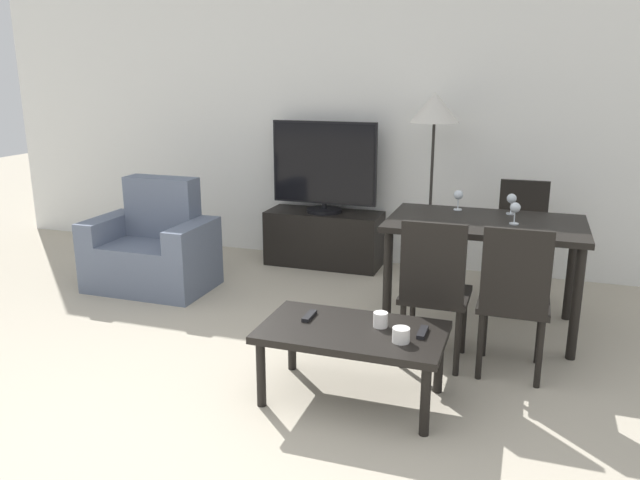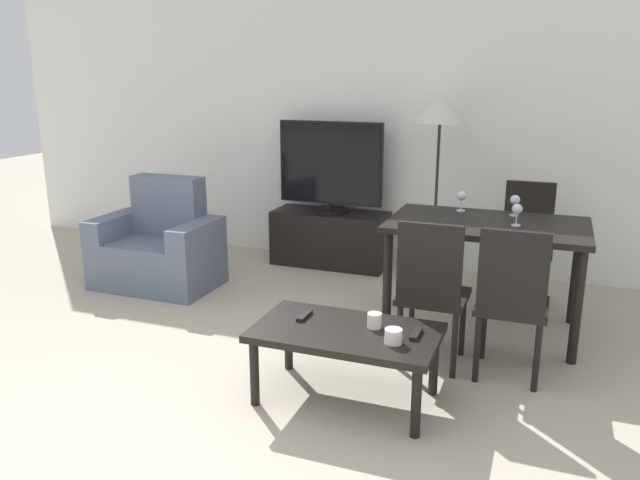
% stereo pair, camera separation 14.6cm
% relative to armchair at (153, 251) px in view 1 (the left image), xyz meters
% --- Properties ---
extents(ground_plane, '(18.00, 18.00, 0.00)m').
position_rel_armchair_xyz_m(ground_plane, '(1.39, -2.15, -0.31)').
color(ground_plane, '#B2A893').
extents(wall_back, '(7.58, 0.06, 2.70)m').
position_rel_armchair_xyz_m(wall_back, '(1.39, 1.31, 1.04)').
color(wall_back, white).
rests_on(wall_back, ground_plane).
extents(armchair, '(0.98, 0.63, 0.89)m').
position_rel_armchair_xyz_m(armchair, '(0.00, 0.00, 0.00)').
color(armchair, slate).
rests_on(armchair, ground_plane).
extents(tv_stand, '(1.05, 0.41, 0.50)m').
position_rel_armchair_xyz_m(tv_stand, '(1.14, 1.04, -0.06)').
color(tv_stand, black).
rests_on(tv_stand, ground_plane).
extents(tv, '(0.96, 0.32, 0.81)m').
position_rel_armchair_xyz_m(tv, '(1.14, 1.03, 0.60)').
color(tv, black).
rests_on(tv, tv_stand).
extents(coffee_table, '(0.98, 0.56, 0.41)m').
position_rel_armchair_xyz_m(coffee_table, '(2.06, -1.25, 0.05)').
color(coffee_table, black).
rests_on(coffee_table, ground_plane).
extents(dining_table, '(1.29, 0.81, 0.76)m').
position_rel_armchair_xyz_m(dining_table, '(2.63, -0.00, 0.36)').
color(dining_table, black).
rests_on(dining_table, ground_plane).
extents(dining_chair_near, '(0.40, 0.40, 0.92)m').
position_rel_armchair_xyz_m(dining_chair_near, '(2.40, -0.71, 0.20)').
color(dining_chair_near, black).
rests_on(dining_chair_near, ground_plane).
extents(dining_chair_far, '(0.40, 0.40, 0.92)m').
position_rel_armchair_xyz_m(dining_chair_far, '(2.85, 0.71, 0.20)').
color(dining_chair_far, black).
rests_on(dining_chair_far, ground_plane).
extents(dining_chair_near_right, '(0.40, 0.40, 0.92)m').
position_rel_armchair_xyz_m(dining_chair_near_right, '(2.85, -0.71, 0.20)').
color(dining_chair_near_right, black).
rests_on(dining_chair_near_right, ground_plane).
extents(floor_lamp, '(0.40, 0.40, 1.58)m').
position_rel_armchair_xyz_m(floor_lamp, '(2.12, 0.87, 1.08)').
color(floor_lamp, black).
rests_on(floor_lamp, ground_plane).
extents(remote_primary, '(0.04, 0.15, 0.02)m').
position_rel_armchair_xyz_m(remote_primary, '(1.79, -1.18, 0.11)').
color(remote_primary, black).
rests_on(remote_primary, coffee_table).
extents(remote_secondary, '(0.04, 0.15, 0.02)m').
position_rel_armchair_xyz_m(remote_secondary, '(2.42, -1.20, 0.11)').
color(remote_secondary, black).
rests_on(remote_secondary, coffee_table).
extents(cup_white_near, '(0.09, 0.09, 0.08)m').
position_rel_armchair_xyz_m(cup_white_near, '(2.33, -1.34, 0.14)').
color(cup_white_near, white).
rests_on(cup_white_near, coffee_table).
extents(cup_colored_far, '(0.08, 0.08, 0.08)m').
position_rel_armchair_xyz_m(cup_colored_far, '(2.19, -1.18, 0.14)').
color(cup_colored_far, white).
rests_on(cup_colored_far, coffee_table).
extents(wine_glass_left, '(0.07, 0.07, 0.15)m').
position_rel_armchair_xyz_m(wine_glass_left, '(2.77, 0.26, 0.56)').
color(wine_glass_left, silver).
rests_on(wine_glass_left, dining_table).
extents(wine_glass_center, '(0.07, 0.07, 0.15)m').
position_rel_armchair_xyz_m(wine_glass_center, '(2.41, 0.27, 0.56)').
color(wine_glass_center, silver).
rests_on(wine_glass_center, dining_table).
extents(wine_glass_right, '(0.07, 0.07, 0.15)m').
position_rel_armchair_xyz_m(wine_glass_right, '(2.81, -0.05, 0.56)').
color(wine_glass_right, silver).
rests_on(wine_glass_right, dining_table).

